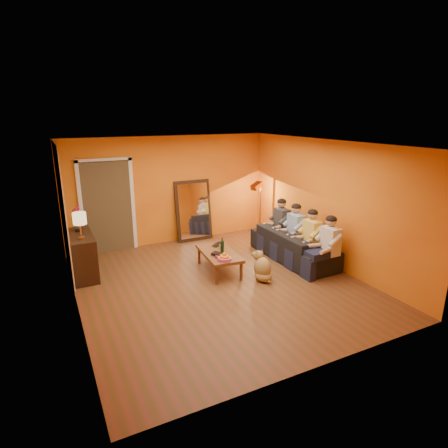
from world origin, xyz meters
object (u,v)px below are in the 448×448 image
sofa (293,245)px  vase (78,227)px  coffee_table (219,262)px  wine_bottle (222,245)px  person_far_left (330,246)px  person_mid_left (312,238)px  dog (262,266)px  sideboard (82,255)px  floor_lamp (260,211)px  table_lamp (80,226)px  tumbler (222,247)px  person_far_right (281,224)px  laptop (219,245)px  person_mid_right (296,231)px  mirror_frame (193,211)px

sofa → vase: 4.50m
coffee_table → wine_bottle: (0.05, -0.05, 0.37)m
person_far_left → person_mid_left: bearing=90.0°
dog → vase: bearing=163.1°
sideboard → wine_bottle: sideboard is taller
floor_lamp → person_far_left: floor_lamp is taller
table_lamp → coffee_table: table_lamp is taller
wine_bottle → coffee_table: bearing=135.0°
person_far_left → table_lamp: bearing=157.2°
dog → tumbler: bearing=134.4°
dog → person_far_right: (1.31, 1.28, 0.31)m
sideboard → person_far_right: 4.40m
laptop → person_mid_right: bearing=-49.7°
sideboard → laptop: size_ratio=3.63×
dog → wine_bottle: 0.91m
wine_bottle → laptop: bearing=72.0°
person_mid_left → laptop: 1.94m
coffee_table → dog: size_ratio=2.06×
person_far_right → tumbler: 1.82m
vase → sideboard: bearing=-90.0°
person_far_right → vase: person_far_right is taller
dog → person_far_right: 1.86m
table_lamp → floor_lamp: floor_lamp is taller
mirror_frame → sofa: mirror_frame is taller
person_mid_right → dog: bearing=-150.8°
dog → person_far_left: person_far_left is taller
sideboard → mirror_frame: bearing=21.2°
floor_lamp → person_far_left: bearing=-107.4°
mirror_frame → table_lamp: mirror_frame is taller
sideboard → person_mid_right: person_mid_right is taller
laptop → wine_bottle: bearing=-145.9°
floor_lamp → person_far_left: 2.55m
coffee_table → person_mid_left: person_mid_left is taller
mirror_frame → person_far_right: bearing=-44.7°
mirror_frame → dog: size_ratio=2.57×
mirror_frame → sideboard: 3.01m
sideboard → person_far_right: bearing=-6.3°
coffee_table → wine_bottle: size_ratio=3.94×
person_far_left → vase: person_far_left is taller
dog → wine_bottle: bearing=143.8°
sideboard → wine_bottle: 2.76m
mirror_frame → vase: mirror_frame is taller
sofa → dog: size_ratio=3.75×
sofa → person_mid_left: person_mid_left is taller
sofa → floor_lamp: (0.10, 1.55, 0.40)m
mirror_frame → person_mid_right: 2.64m
table_lamp → wine_bottle: table_lamp is taller
person_far_left → sofa: bearing=97.4°
laptop → coffee_table: bearing=-155.2°
dog → vase: (-3.06, 2.02, 0.64)m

